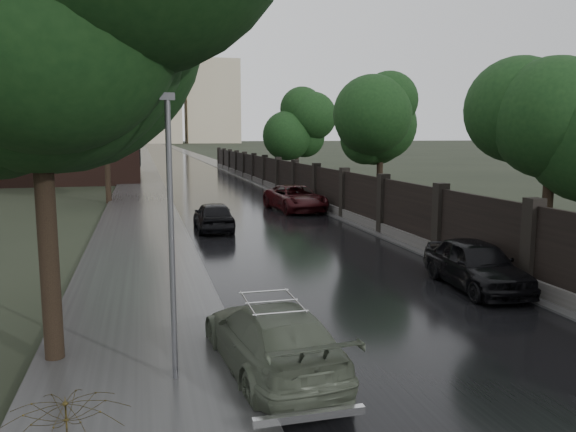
{
  "coord_description": "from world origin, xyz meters",
  "views": [
    {
      "loc": [
        -5.85,
        -8.12,
        4.42
      ],
      "look_at": [
        -0.76,
        11.39,
        1.5
      ],
      "focal_mm": 35.0,
      "sensor_mm": 36.0,
      "label": 1
    }
  ],
  "objects_px": {
    "traffic_light": "(169,170)",
    "volga_sedan": "(272,338)",
    "tree_left_near": "(34,21)",
    "tree_right_a": "(553,119)",
    "car_right_near": "(476,264)",
    "lamp_post": "(171,238)",
    "tree_left_far": "(105,122)",
    "hatchback_left": "(214,216)",
    "car_right_far": "(295,198)",
    "tree_right_c": "(297,129)",
    "tree_right_b": "(381,126)"
  },
  "relations": [
    {
      "from": "car_right_near",
      "to": "tree_left_far",
      "type": "bearing_deg",
      "value": 119.42
    },
    {
      "from": "tree_right_a",
      "to": "lamp_post",
      "type": "xyz_separation_m",
      "value": [
        -12.9,
        -6.5,
        -2.28
      ]
    },
    {
      "from": "tree_left_near",
      "to": "tree_right_a",
      "type": "distance_m",
      "value": 15.97
    },
    {
      "from": "tree_right_a",
      "to": "volga_sedan",
      "type": "height_order",
      "value": "tree_right_a"
    },
    {
      "from": "volga_sedan",
      "to": "car_right_far",
      "type": "relative_size",
      "value": 0.83
    },
    {
      "from": "tree_left_far",
      "to": "tree_right_a",
      "type": "bearing_deg",
      "value": -54.83
    },
    {
      "from": "tree_right_b",
      "to": "hatchback_left",
      "type": "relative_size",
      "value": 1.71
    },
    {
      "from": "lamp_post",
      "to": "car_right_far",
      "type": "bearing_deg",
      "value": 69.41
    },
    {
      "from": "tree_left_near",
      "to": "volga_sedan",
      "type": "bearing_deg",
      "value": -18.05
    },
    {
      "from": "tree_right_a",
      "to": "tree_right_b",
      "type": "bearing_deg",
      "value": 90.0
    },
    {
      "from": "tree_left_near",
      "to": "tree_right_a",
      "type": "relative_size",
      "value": 1.31
    },
    {
      "from": "tree_left_far",
      "to": "car_right_near",
      "type": "relative_size",
      "value": 1.74
    },
    {
      "from": "lamp_post",
      "to": "car_right_near",
      "type": "bearing_deg",
      "value": 26.02
    },
    {
      "from": "tree_right_b",
      "to": "hatchback_left",
      "type": "distance_m",
      "value": 11.9
    },
    {
      "from": "tree_right_a",
      "to": "traffic_light",
      "type": "distance_m",
      "value": 20.85
    },
    {
      "from": "hatchback_left",
      "to": "volga_sedan",
      "type": "bearing_deg",
      "value": 87.25
    },
    {
      "from": "tree_left_far",
      "to": "hatchback_left",
      "type": "distance_m",
      "value": 14.23
    },
    {
      "from": "tree_right_c",
      "to": "volga_sedan",
      "type": "xyz_separation_m",
      "value": [
        -11.1,
        -38.3,
        -4.29
      ]
    },
    {
      "from": "tree_left_near",
      "to": "lamp_post",
      "type": "distance_m",
      "value": 4.6
    },
    {
      "from": "lamp_post",
      "to": "hatchback_left",
      "type": "relative_size",
      "value": 1.25
    },
    {
      "from": "tree_right_b",
      "to": "lamp_post",
      "type": "distance_m",
      "value": 24.33
    },
    {
      "from": "car_right_far",
      "to": "tree_right_c",
      "type": "bearing_deg",
      "value": 67.97
    },
    {
      "from": "tree_left_near",
      "to": "tree_left_far",
      "type": "relative_size",
      "value": 1.24
    },
    {
      "from": "volga_sedan",
      "to": "tree_right_b",
      "type": "bearing_deg",
      "value": -124.16
    },
    {
      "from": "tree_right_a",
      "to": "tree_right_c",
      "type": "relative_size",
      "value": 1.0
    },
    {
      "from": "car_right_near",
      "to": "car_right_far",
      "type": "distance_m",
      "value": 17.55
    },
    {
      "from": "tree_left_far",
      "to": "tree_right_b",
      "type": "distance_m",
      "value": 17.45
    },
    {
      "from": "tree_right_a",
      "to": "car_right_far",
      "type": "xyz_separation_m",
      "value": [
        -4.7,
        15.33,
        -4.2
      ]
    },
    {
      "from": "traffic_light",
      "to": "car_right_near",
      "type": "height_order",
      "value": "traffic_light"
    },
    {
      "from": "tree_right_b",
      "to": "car_right_far",
      "type": "distance_m",
      "value": 6.44
    },
    {
      "from": "traffic_light",
      "to": "volga_sedan",
      "type": "relative_size",
      "value": 0.89
    },
    {
      "from": "lamp_post",
      "to": "tree_left_near",
      "type": "bearing_deg",
      "value": 145.71
    },
    {
      "from": "tree_left_near",
      "to": "tree_left_far",
      "type": "bearing_deg",
      "value": 90.85
    },
    {
      "from": "lamp_post",
      "to": "tree_right_c",
      "type": "bearing_deg",
      "value": 71.48
    },
    {
      "from": "tree_left_far",
      "to": "volga_sedan",
      "type": "relative_size",
      "value": 1.64
    },
    {
      "from": "tree_right_c",
      "to": "hatchback_left",
      "type": "height_order",
      "value": "tree_right_c"
    },
    {
      "from": "tree_right_a",
      "to": "car_right_far",
      "type": "relative_size",
      "value": 1.29
    },
    {
      "from": "tree_left_near",
      "to": "car_right_near",
      "type": "height_order",
      "value": "tree_left_near"
    },
    {
      "from": "tree_right_a",
      "to": "hatchback_left",
      "type": "height_order",
      "value": "tree_right_a"
    },
    {
      "from": "volga_sedan",
      "to": "car_right_near",
      "type": "relative_size",
      "value": 1.07
    },
    {
      "from": "car_right_far",
      "to": "tree_left_far",
      "type": "bearing_deg",
      "value": 142.02
    },
    {
      "from": "tree_left_near",
      "to": "lamp_post",
      "type": "height_order",
      "value": "tree_left_near"
    },
    {
      "from": "tree_right_a",
      "to": "tree_right_c",
      "type": "xyz_separation_m",
      "value": [
        0.0,
        32.0,
        0.0
      ]
    },
    {
      "from": "volga_sedan",
      "to": "car_right_far",
      "type": "bearing_deg",
      "value": -111.98
    },
    {
      "from": "tree_right_a",
      "to": "traffic_light",
      "type": "xyz_separation_m",
      "value": [
        -11.8,
        16.99,
        -2.55
      ]
    },
    {
      "from": "traffic_light",
      "to": "volga_sedan",
      "type": "xyz_separation_m",
      "value": [
        0.7,
        -23.3,
        -1.74
      ]
    },
    {
      "from": "tree_left_far",
      "to": "tree_right_c",
      "type": "relative_size",
      "value": 1.05
    },
    {
      "from": "tree_left_far",
      "to": "traffic_light",
      "type": "height_order",
      "value": "tree_left_far"
    },
    {
      "from": "tree_right_a",
      "to": "hatchback_left",
      "type": "relative_size",
      "value": 1.71
    },
    {
      "from": "tree_right_b",
      "to": "car_right_near",
      "type": "xyz_separation_m",
      "value": [
        -4.1,
        -16.2,
        -4.23
      ]
    }
  ]
}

